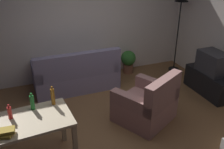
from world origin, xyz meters
name	(u,v)px	position (x,y,z in m)	size (l,w,h in m)	color
ground_plane	(117,126)	(0.00, 0.00, -0.01)	(5.20, 4.40, 0.02)	brown
wall_rear	(80,20)	(0.00, 2.20, 1.35)	(5.20, 0.10, 2.70)	silver
couch	(76,75)	(-0.30, 1.59, 0.31)	(1.78, 0.84, 0.92)	gray
tv_stand	(209,83)	(2.25, 0.36, 0.24)	(0.44, 1.10, 0.48)	black
tv	(213,62)	(2.25, 0.36, 0.70)	(0.41, 0.60, 0.44)	#2D2D33
torchiere_lamp	(180,14)	(2.25, 1.64, 1.41)	(0.32, 0.32, 1.81)	black
desk	(26,128)	(-1.46, -0.38, 0.65)	(1.25, 0.78, 0.76)	#C6B28E
potted_plant	(128,60)	(1.08, 1.90, 0.33)	(0.36, 0.36, 0.57)	brown
armchair	(147,105)	(0.56, -0.02, 0.32)	(1.19, 1.16, 0.92)	#996B66
bottle_red	(10,112)	(-1.62, -0.25, 0.85)	(0.06, 0.06, 0.21)	#AD2323
bottle_green	(32,102)	(-1.33, -0.14, 0.87)	(0.06, 0.06, 0.25)	#1E722D
bottle_amber	(53,96)	(-1.04, -0.12, 0.89)	(0.06, 0.06, 0.28)	#9E6019
book_stack	(4,133)	(-1.70, -0.59, 0.80)	(0.24, 0.21, 0.08)	#B7932D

